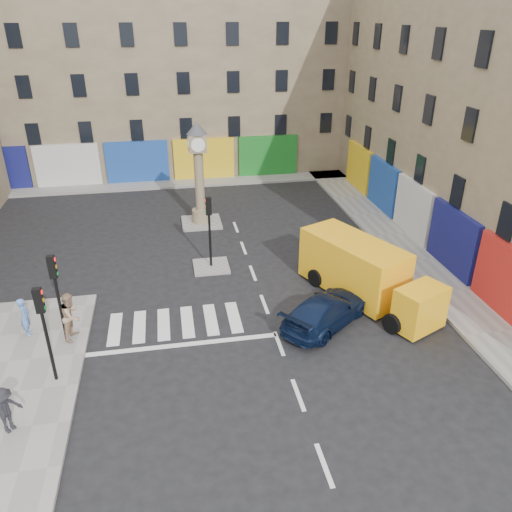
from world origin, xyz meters
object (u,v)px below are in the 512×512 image
object	(u,v)px
clock_pillar	(199,168)
traffic_light_left_far	(56,285)
traffic_light_left_near	(43,320)
pedestrian_blue	(25,316)
traffic_light_island	(209,221)
pedestrian_dark	(5,410)
navy_sedan	(326,310)
yellow_van	(364,272)
pedestrian_tan	(71,316)

from	to	relation	value
clock_pillar	traffic_light_left_far	bearing A→B (deg)	-118.94
traffic_light_left_near	clock_pillar	distance (m)	15.19
clock_pillar	pedestrian_blue	bearing A→B (deg)	-126.30
traffic_light_island	traffic_light_left_near	bearing A→B (deg)	-128.93
pedestrian_dark	traffic_light_left_far	bearing A→B (deg)	28.78
pedestrian_blue	navy_sedan	bearing A→B (deg)	-108.37
clock_pillar	traffic_light_island	bearing A→B (deg)	-90.00
navy_sedan	traffic_light_island	bearing A→B (deg)	-2.84
clock_pillar	pedestrian_blue	world-z (taller)	clock_pillar
yellow_van	navy_sedan	bearing A→B (deg)	-166.25
navy_sedan	pedestrian_dark	xyz separation A→B (m)	(-11.51, -4.08, 0.28)
traffic_light_left_far	pedestrian_blue	bearing A→B (deg)	156.50
traffic_light_left_near	yellow_van	size ratio (longest dim) A/B	0.51
traffic_light_island	yellow_van	bearing A→B (deg)	-32.46
traffic_light_left_near	navy_sedan	world-z (taller)	traffic_light_left_near
traffic_light_left_far	yellow_van	bearing A→B (deg)	5.50
pedestrian_tan	pedestrian_dark	world-z (taller)	pedestrian_tan
yellow_van	pedestrian_dark	world-z (taller)	yellow_van
clock_pillar	pedestrian_tan	size ratio (longest dim) A/B	3.06
pedestrian_blue	pedestrian_tan	xyz separation A→B (m)	(1.87, -0.55, 0.18)
pedestrian_blue	yellow_van	bearing A→B (deg)	-100.17
pedestrian_blue	pedestrian_dark	xyz separation A→B (m)	(0.59, -5.35, -0.02)
traffic_light_island	navy_sedan	world-z (taller)	traffic_light_island
pedestrian_blue	pedestrian_tan	size ratio (longest dim) A/B	0.82
pedestrian_tan	pedestrian_blue	bearing A→B (deg)	87.16
traffic_light_island	pedestrian_blue	size ratio (longest dim) A/B	2.26
traffic_light_left_near	navy_sedan	distance (m)	10.86
traffic_light_left_near	pedestrian_dark	world-z (taller)	traffic_light_left_near
pedestrian_dark	traffic_light_left_near	bearing A→B (deg)	17.28
navy_sedan	pedestrian_dark	bearing A→B (deg)	71.40
traffic_light_left_near	navy_sedan	bearing A→B (deg)	9.75
traffic_light_left_far	traffic_light_island	world-z (taller)	traffic_light_left_far
traffic_light_left_far	navy_sedan	xyz separation A→B (m)	(10.53, -0.59, -1.95)
traffic_light_left_near	clock_pillar	xyz separation A→B (m)	(6.30, 13.80, 0.93)
traffic_light_left_near	yellow_van	world-z (taller)	traffic_light_left_near
pedestrian_dark	pedestrian_blue	bearing A→B (deg)	46.94
traffic_light_island	clock_pillar	size ratio (longest dim) A/B	0.61
navy_sedan	pedestrian_blue	xyz separation A→B (m)	(-12.10, 1.27, 0.30)
traffic_light_left_far	traffic_light_island	size ratio (longest dim) A/B	1.00
traffic_light_island	yellow_van	xyz separation A→B (m)	(6.54, -4.16, -1.31)
traffic_light_left_far	clock_pillar	bearing A→B (deg)	61.06
clock_pillar	yellow_van	size ratio (longest dim) A/B	0.83
clock_pillar	pedestrian_blue	distance (m)	13.54
traffic_light_left_near	traffic_light_island	size ratio (longest dim) A/B	1.00
traffic_light_left_far	pedestrian_dark	size ratio (longest dim) A/B	2.30
traffic_light_island	navy_sedan	xyz separation A→B (m)	(4.23, -5.99, -1.92)
navy_sedan	yellow_van	xyz separation A→B (m)	(2.31, 1.83, 0.61)
navy_sedan	yellow_van	bearing A→B (deg)	-89.77
traffic_light_left_far	pedestrian_dark	world-z (taller)	traffic_light_left_far
clock_pillar	navy_sedan	distance (m)	13.03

